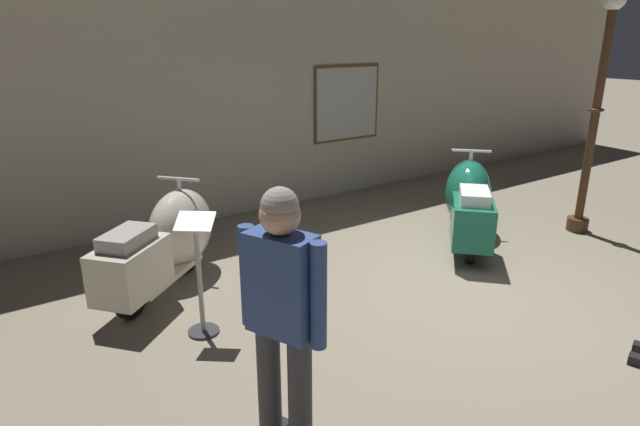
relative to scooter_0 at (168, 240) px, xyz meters
The scene contains 7 objects.
ground_plane 3.07m from the scooter_0, 40.24° to the right, with size 60.00×60.00×0.00m, color gray.
showroom_back_wall 3.26m from the scooter_0, 38.41° to the left, with size 18.00×0.24×3.78m.
scooter_0 is the anchor object (origin of this frame).
scooter_1 3.77m from the scooter_0, 14.38° to the right, with size 1.71×1.66×1.14m.
lamppost 5.54m from the scooter_0, 17.00° to the right, with size 0.28×0.28×3.12m.
visitor_0 2.83m from the scooter_0, 95.07° to the right, with size 0.39×0.56×1.77m.
info_stanchion 1.13m from the scooter_0, 95.72° to the right, with size 0.39×0.37×1.13m.
Camera 1 is at (-3.96, -3.23, 2.56)m, focal length 29.80 mm.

